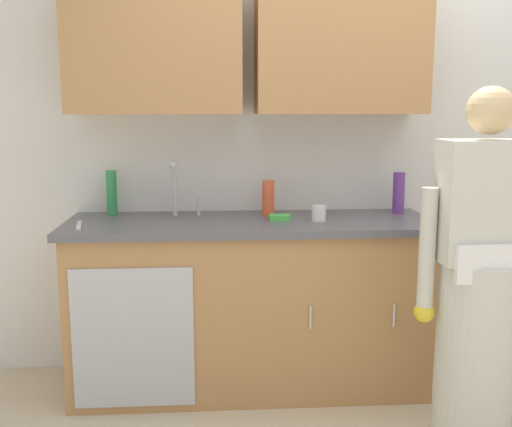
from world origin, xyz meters
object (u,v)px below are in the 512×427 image
Objects in this scene: person_at_sink at (478,303)px; bottle_soap at (399,193)px; cup_by_sink at (319,213)px; bottle_water_tall at (268,198)px; bottle_water_short at (112,193)px; sink at (181,223)px; knife_on_counter at (79,225)px; sponge at (279,218)px.

person_at_sink reaches higher than bottle_soap.
bottle_water_tall is at bearing 142.75° from cup_by_sink.
person_at_sink is at bearing -28.60° from bottle_water_short.
sink is 2.01× the size of bottle_water_short.
cup_by_sink is at bearing -37.25° from bottle_water_tall.
cup_by_sink is at bearing -4.28° from sink.
bottle_soap reaches higher than cup_by_sink.
person_at_sink is at bearing -48.95° from cup_by_sink.
bottle_water_short reaches higher than bottle_soap.
knife_on_counter is at bearing -166.55° from sink.
knife_on_counter is (-1.73, -0.26, -0.11)m from bottle_soap.
sink reaches higher than sponge.
sink reaches higher than bottle_water_tall.
bottle_soap is 1.76m from knife_on_counter.
cup_by_sink is at bearing -5.41° from sponge.
person_at_sink is 8.42× the size of bottle_water_tall.
sink is 2.08× the size of knife_on_counter.
cup_by_sink is (0.73, -0.05, 0.05)m from sink.
bottle_water_tall is 1.03m from knife_on_counter.
bottle_soap reaches higher than bottle_water_tall.
bottle_water_short reaches higher than cup_by_sink.
knife_on_counter is at bearing 161.62° from person_at_sink.
knife_on_counter is at bearing -109.11° from bottle_water_short.
sink is at bearing 151.09° from person_at_sink.
sponge is (0.05, -0.17, -0.08)m from bottle_water_tall.
person_at_sink is 6.75× the size of knife_on_counter.
sink is 4.55× the size of sponge.
sink reaches higher than bottle_soap.
sponge is (-0.21, 0.02, -0.03)m from cup_by_sink.
bottle_water_short is at bearing 151.40° from person_at_sink.
bottle_water_short is (-0.40, 0.21, 0.14)m from sink.
cup_by_sink reaches higher than knife_on_counter.
bottle_water_tall is at bearing 16.04° from sink.
bottle_water_tall is 0.32m from cup_by_sink.
bottle_water_short is at bearing 152.46° from sink.
person_at_sink is 0.95m from bottle_soap.
bottle_water_short is 1.29× the size of bottle_water_tall.
bottle_water_short is 2.26× the size of sponge.
bottle_soap is at bearing 96.44° from person_at_sink.
sponge reaches higher than knife_on_counter.
sink reaches higher than knife_on_counter.
bottle_soap is at bearing 0.06° from bottle_water_tall.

